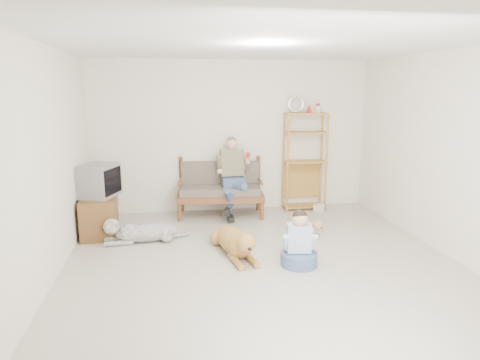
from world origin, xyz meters
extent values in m
plane|color=beige|center=(0.00, 0.00, 0.00)|extent=(5.50, 5.50, 0.00)
plane|color=white|center=(0.00, 0.00, 2.70)|extent=(5.50, 5.50, 0.00)
plane|color=silver|center=(0.00, 2.75, 1.35)|extent=(5.00, 0.00, 5.00)
plane|color=silver|center=(0.00, -2.75, 1.35)|extent=(5.00, 0.00, 5.00)
plane|color=silver|center=(-2.50, 0.00, 1.35)|extent=(0.00, 5.50, 5.50)
plane|color=silver|center=(2.50, 0.00, 1.35)|extent=(0.00, 5.50, 5.50)
cube|color=brown|center=(-0.27, 2.36, 0.35)|extent=(1.56, 0.85, 0.10)
cube|color=#63564C|center=(-0.27, 2.36, 0.47)|extent=(1.44, 0.74, 0.13)
cube|color=#63564C|center=(-0.27, 2.60, 0.70)|extent=(1.38, 0.26, 0.45)
cylinder|color=brown|center=(-0.27, 2.66, 0.90)|extent=(1.40, 0.20, 0.05)
cylinder|color=brown|center=(-0.97, 2.06, 0.15)|extent=(0.07, 0.07, 0.30)
cylinder|color=brown|center=(-0.97, 2.66, 0.47)|extent=(0.07, 0.07, 0.95)
cylinder|color=brown|center=(0.43, 2.06, 0.15)|extent=(0.07, 0.07, 0.30)
cylinder|color=brown|center=(0.43, 2.66, 0.47)|extent=(0.07, 0.07, 0.95)
cube|color=#485C85|center=(-0.05, 2.35, 0.60)|extent=(0.38, 0.36, 0.19)
cube|color=#777153|center=(-0.05, 2.45, 0.93)|extent=(0.40, 0.27, 0.50)
sphere|color=tan|center=(-0.05, 2.42, 1.26)|extent=(0.20, 0.20, 0.20)
sphere|color=#5D5752|center=(-0.05, 2.44, 1.29)|extent=(0.18, 0.18, 0.18)
cylinder|color=red|center=(0.20, 2.24, 1.09)|extent=(0.07, 0.07, 0.09)
cube|color=#BB8F3B|center=(1.32, 2.55, 1.76)|extent=(0.75, 0.31, 0.03)
torus|color=silver|center=(1.12, 2.55, 1.92)|extent=(0.31, 0.05, 0.31)
cone|color=red|center=(1.37, 2.55, 1.85)|extent=(0.10, 0.10, 0.16)
cylinder|color=#BB8F3B|center=(0.95, 2.41, 0.89)|extent=(0.04, 0.04, 1.78)
cylinder|color=#BB8F3B|center=(0.95, 2.69, 0.89)|extent=(0.04, 0.04, 1.78)
cylinder|color=#BB8F3B|center=(1.68, 2.41, 0.89)|extent=(0.04, 0.04, 1.78)
cylinder|color=#BB8F3B|center=(1.68, 2.69, 0.89)|extent=(0.04, 0.04, 1.78)
cube|color=silver|center=(1.55, 2.34, 0.06)|extent=(0.23, 0.20, 0.12)
cube|color=brown|center=(-2.22, 1.70, 0.30)|extent=(0.55, 0.92, 0.60)
cube|color=brown|center=(-2.46, 1.48, 0.30)|extent=(0.04, 0.40, 0.50)
cube|color=brown|center=(-2.46, 1.92, 0.30)|extent=(0.04, 0.40, 0.50)
cube|color=slate|center=(-2.20, 1.67, 0.84)|extent=(0.64, 0.71, 0.49)
cube|color=black|center=(-1.98, 1.59, 0.84)|extent=(0.20, 0.47, 0.39)
cube|color=white|center=(-1.25, 2.73, 0.30)|extent=(0.12, 0.02, 0.08)
ellipsoid|color=#A16A38|center=(-0.32, 0.62, 0.16)|extent=(0.52, 1.04, 0.31)
sphere|color=#A16A38|center=(-0.27, 0.33, 0.18)|extent=(0.31, 0.31, 0.31)
sphere|color=#A16A38|center=(-0.22, 0.08, 0.31)|extent=(0.25, 0.25, 0.25)
ellipsoid|color=#A16A38|center=(-0.20, -0.03, 0.29)|extent=(0.14, 0.19, 0.09)
cylinder|color=#A16A38|center=(-0.40, 1.11, 0.06)|extent=(0.24, 0.37, 0.05)
ellipsoid|color=#A16A38|center=(-0.31, 0.09, 0.31)|extent=(0.07, 0.09, 0.12)
ellipsoid|color=#A16A38|center=(-0.14, 0.12, 0.31)|extent=(0.07, 0.09, 0.12)
ellipsoid|color=white|center=(-1.49, 1.22, 0.13)|extent=(0.92, 0.39, 0.27)
sphere|color=white|center=(-1.76, 1.19, 0.15)|extent=(0.27, 0.27, 0.27)
sphere|color=white|center=(-1.98, 1.17, 0.27)|extent=(0.23, 0.23, 0.23)
ellipsoid|color=white|center=(-2.09, 1.16, 0.25)|extent=(0.17, 0.12, 0.09)
cylinder|color=white|center=(-1.05, 1.26, 0.05)|extent=(0.34, 0.19, 0.04)
ellipsoid|color=white|center=(-1.97, 1.26, 0.27)|extent=(0.08, 0.06, 0.11)
ellipsoid|color=white|center=(-1.95, 1.09, 0.27)|extent=(0.08, 0.06, 0.11)
ellipsoid|color=silver|center=(0.92, 1.22, 0.09)|extent=(0.39, 0.48, 0.17)
sphere|color=silver|center=(0.99, 1.11, 0.10)|extent=(0.17, 0.17, 0.17)
sphere|color=tan|center=(1.05, 1.01, 0.17)|extent=(0.16, 0.16, 0.16)
ellipsoid|color=tan|center=(1.08, 0.95, 0.16)|extent=(0.12, 0.13, 0.06)
cylinder|color=silver|center=(0.81, 1.41, 0.03)|extent=(0.15, 0.13, 0.03)
cone|color=tan|center=(0.99, 1.00, 0.22)|extent=(0.05, 0.05, 0.05)
cone|color=tan|center=(1.09, 1.06, 0.22)|extent=(0.05, 0.05, 0.05)
torus|color=red|center=(1.04, 1.03, 0.16)|extent=(0.15, 0.15, 0.02)
cylinder|color=#485C85|center=(0.44, 0.01, 0.08)|extent=(0.46, 0.46, 0.17)
cube|color=silver|center=(0.44, 0.03, 0.36)|extent=(0.32, 0.23, 0.36)
sphere|color=tan|center=(0.44, 0.01, 0.61)|extent=(0.19, 0.19, 0.19)
sphere|color=black|center=(0.44, 0.02, 0.64)|extent=(0.18, 0.18, 0.18)
camera|label=1|loc=(-1.14, -4.88, 2.19)|focal=32.00mm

